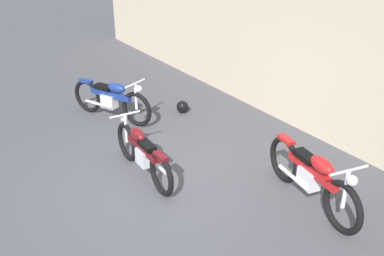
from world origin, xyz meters
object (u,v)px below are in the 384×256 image
(helmet, at_px, (183,107))
(motorcycle_maroon, at_px, (142,152))
(motorcycle_red, at_px, (312,177))
(motorcycle_blue, at_px, (112,99))

(helmet, distance_m, motorcycle_maroon, 2.68)
(motorcycle_red, height_order, motorcycle_blue, motorcycle_red)
(motorcycle_red, bearing_deg, motorcycle_blue, -154.44)
(motorcycle_blue, bearing_deg, helmet, 44.84)
(motorcycle_blue, bearing_deg, motorcycle_red, -9.69)
(motorcycle_maroon, bearing_deg, motorcycle_red, -139.28)
(helmet, relative_size, motorcycle_maroon, 0.14)
(helmet, relative_size, motorcycle_blue, 0.14)
(motorcycle_maroon, relative_size, motorcycle_blue, 1.01)
(helmet, distance_m, motorcycle_red, 3.95)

